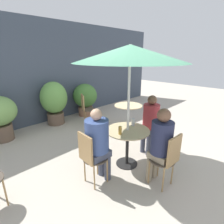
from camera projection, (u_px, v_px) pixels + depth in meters
The scene contains 16 objects.
ground_plane at pixel (130, 164), 3.38m from camera, with size 20.00×20.00×0.00m, color #B2A899.
storefront_wall at pixel (43, 73), 5.15m from camera, with size 10.00×0.06×3.00m.
cafe_table_near at pixel (127, 138), 3.22m from camera, with size 0.80×0.80×0.72m.
cafe_table_far at pixel (128, 111), 4.78m from camera, with size 0.76×0.76×0.72m.
bistro_chair_0 at pixel (90, 155), 2.69m from camera, with size 0.41×0.40×0.92m.
bistro_chair_1 at pixel (168, 157), 2.64m from camera, with size 0.40×0.41×0.92m.
bistro_chair_2 at pixel (154, 126), 3.76m from camera, with size 0.41×0.40×0.92m.
bistro_chair_3 at pixel (86, 107), 5.17m from camera, with size 0.45×0.44×0.92m.
seated_person_0 at pixel (98, 140), 2.73m from camera, with size 0.38×0.37×1.26m.
seated_person_1 at pixel (161, 141), 2.68m from camera, with size 0.33×0.34×1.28m.
seated_person_2 at pixel (150, 120), 3.60m from camera, with size 0.34×0.33×1.25m.
beer_glass_0 at pixel (120, 130), 2.98m from camera, with size 0.06×0.06×0.14m.
beer_glass_1 at pixel (133, 122), 3.34m from camera, with size 0.06×0.06×0.14m.
potted_plant_1 at pixel (54, 100), 5.15m from camera, with size 0.78×0.78×1.28m.
potted_plant_2 at pixel (85, 97), 5.94m from camera, with size 0.81×0.81×1.09m.
umbrella at pixel (130, 54), 2.76m from camera, with size 1.86×1.86×2.17m.
Camera 1 is at (-2.32, -1.77, 2.02)m, focal length 28.00 mm.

